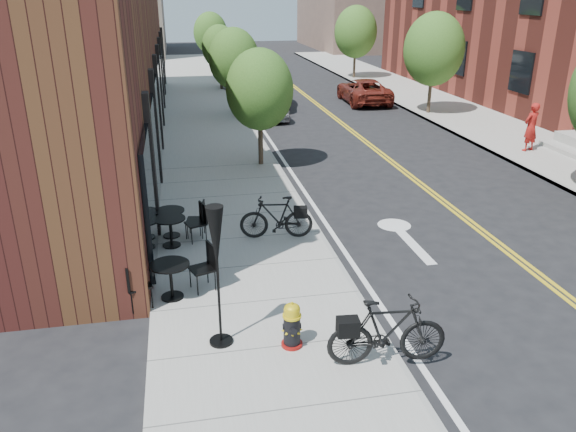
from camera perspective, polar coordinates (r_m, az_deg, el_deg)
ground at (r=11.23m, az=7.22°, el=-8.10°), size 120.00×120.00×0.00m
sidewalk_near at (r=20.01m, az=-7.17°, el=5.72°), size 4.00×70.00×0.12m
sidewalk_far at (r=23.95m, az=23.00°, el=6.85°), size 4.00×70.00×0.12m
building_near at (r=23.51m, az=-19.80°, el=15.62°), size 5.00×28.00×7.00m
tree_near_a at (r=18.62m, az=-2.90°, el=12.69°), size 2.20×2.20×3.81m
tree_near_b at (r=26.48m, az=-5.52°, el=15.61°), size 2.30×2.30×3.98m
tree_near_c at (r=34.43m, az=-6.95°, el=16.68°), size 2.10×2.10×3.67m
tree_near_d at (r=42.36m, az=-7.88°, el=17.95°), size 2.40×2.40×4.11m
tree_far_b at (r=27.94m, az=14.60°, el=16.07°), size 2.80×2.80×4.62m
tree_far_c at (r=39.11m, az=6.89°, el=18.07°), size 2.80×2.80×4.62m
fire_hydrant at (r=9.33m, az=0.40°, el=-11.05°), size 0.39×0.39×0.82m
bicycle_left at (r=13.17m, az=-1.20°, el=-0.14°), size 1.77×0.74×1.03m
bicycle_right at (r=8.98m, az=10.05°, el=-11.51°), size 1.93×0.69×1.13m
bistro_set_a at (r=10.87m, az=-11.83°, el=-5.95°), size 1.76×1.00×0.93m
bistro_set_b at (r=13.05m, az=-11.87°, el=-1.18°), size 1.69×0.95×0.89m
bistro_set_c at (r=13.57m, az=-11.87°, el=-0.31°), size 1.64×0.80×0.87m
patio_umbrella at (r=8.82m, az=-7.30°, el=-3.20°), size 0.39×0.39×2.43m
parked_car_a at (r=26.91m, az=-2.34°, el=11.50°), size 1.83×4.28×1.44m
parked_car_b at (r=29.42m, az=-1.52°, el=12.32°), size 1.86×4.24×1.36m
parked_car_c at (r=36.57m, az=-4.81°, el=14.35°), size 2.80×5.76×1.62m
parked_car_far at (r=30.80m, az=7.69°, el=12.50°), size 2.33×4.70×1.28m
pedestrian at (r=22.36m, az=23.45°, el=8.30°), size 0.74×0.60×1.75m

